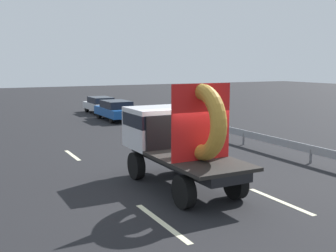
# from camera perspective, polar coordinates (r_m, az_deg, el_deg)

# --- Properties ---
(ground_plane) EXTENTS (120.00, 120.00, 0.00)m
(ground_plane) POSITION_cam_1_polar(r_m,az_deg,el_deg) (12.91, 3.75, -8.66)
(ground_plane) COLOR black
(flatbed_truck) EXTENTS (2.02, 5.08, 3.29)m
(flatbed_truck) POSITION_cam_1_polar(r_m,az_deg,el_deg) (13.08, 0.73, -1.26)
(flatbed_truck) COLOR black
(flatbed_truck) RESTS_ON ground_plane
(distant_sedan) EXTENTS (1.77, 4.14, 1.35)m
(distant_sedan) POSITION_cam_1_polar(r_m,az_deg,el_deg) (28.35, -7.24, 2.26)
(distant_sedan) COLOR black
(distant_sedan) RESTS_ON ground_plane
(guardrail) EXTENTS (0.10, 16.73, 0.71)m
(guardrail) POSITION_cam_1_polar(r_m,az_deg,el_deg) (21.57, 7.04, -0.24)
(guardrail) COLOR gray
(guardrail) RESTS_ON ground_plane
(lane_dash_left_near) EXTENTS (0.16, 2.79, 0.01)m
(lane_dash_left_near) POSITION_cam_1_polar(r_m,az_deg,el_deg) (10.29, -0.90, -13.22)
(lane_dash_left_near) COLOR beige
(lane_dash_left_near) RESTS_ON ground_plane
(lane_dash_left_far) EXTENTS (0.16, 2.17, 0.01)m
(lane_dash_left_far) POSITION_cam_1_polar(r_m,az_deg,el_deg) (17.88, -13.12, -3.97)
(lane_dash_left_far) COLOR beige
(lane_dash_left_far) RESTS_ON ground_plane
(lane_dash_right_near) EXTENTS (0.16, 2.54, 0.01)m
(lane_dash_right_near) POSITION_cam_1_polar(r_m,az_deg,el_deg) (12.18, 15.28, -10.01)
(lane_dash_right_near) COLOR beige
(lane_dash_right_near) RESTS_ON ground_plane
(lane_dash_right_far) EXTENTS (0.16, 2.04, 0.01)m
(lane_dash_right_far) POSITION_cam_1_polar(r_m,az_deg,el_deg) (19.02, -2.30, -3.00)
(lane_dash_right_far) COLOR beige
(lane_dash_right_far) RESTS_ON ground_plane
(oncoming_car) EXTENTS (1.68, 3.92, 1.28)m
(oncoming_car) POSITION_cam_1_polar(r_m,az_deg,el_deg) (32.58, -9.36, 2.96)
(oncoming_car) COLOR black
(oncoming_car) RESTS_ON ground_plane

